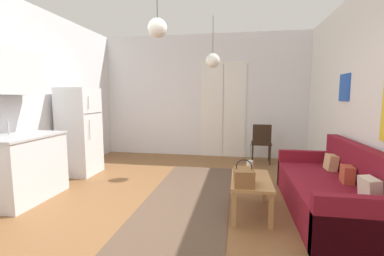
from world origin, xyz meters
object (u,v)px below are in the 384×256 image
(bamboo_vase, at_px, (250,167))
(accent_chair, at_px, (261,141))
(handbag, at_px, (244,177))
(pendant_lamp_near, at_px, (157,28))
(couch, at_px, (335,193))
(pendant_lamp_far, at_px, (213,61))
(coffee_table, at_px, (251,184))
(refrigerator, at_px, (80,131))

(bamboo_vase, relative_size, accent_chair, 0.46)
(handbag, xyz_separation_m, pendant_lamp_near, (-0.98, -0.03, 1.66))
(couch, xyz_separation_m, accent_chair, (-0.67, 2.38, 0.21))
(couch, distance_m, pendant_lamp_far, 2.93)
(bamboo_vase, height_order, pendant_lamp_near, pendant_lamp_near)
(handbag, bearing_deg, bamboo_vase, 79.68)
(accent_chair, bearing_deg, coffee_table, 84.92)
(coffee_table, relative_size, refrigerator, 0.54)
(coffee_table, bearing_deg, accent_chair, 82.42)
(couch, xyz_separation_m, handbag, (-1.10, -0.40, 0.26))
(coffee_table, distance_m, pendant_lamp_far, 2.52)
(pendant_lamp_near, distance_m, pendant_lamp_far, 2.06)
(couch, distance_m, refrigerator, 4.20)
(couch, distance_m, coffee_table, 1.02)
(couch, height_order, pendant_lamp_far, pendant_lamp_far)
(handbag, height_order, pendant_lamp_far, pendant_lamp_far)
(handbag, xyz_separation_m, refrigerator, (-2.94, 1.43, 0.26))
(coffee_table, distance_m, accent_chair, 2.55)
(coffee_table, xyz_separation_m, bamboo_vase, (-0.01, 0.22, 0.15))
(accent_chair, bearing_deg, bamboo_vase, 84.01)
(handbag, height_order, pendant_lamp_near, pendant_lamp_near)
(pendant_lamp_far, bearing_deg, handbag, -74.45)
(couch, distance_m, pendant_lamp_near, 2.86)
(couch, relative_size, pendant_lamp_near, 2.55)
(couch, height_order, pendant_lamp_near, pendant_lamp_near)
(couch, relative_size, refrigerator, 1.29)
(couch, relative_size, accent_chair, 2.40)
(bamboo_vase, bearing_deg, accent_chair, 81.51)
(coffee_table, distance_m, handbag, 0.32)
(pendant_lamp_near, height_order, pendant_lamp_far, same)
(handbag, relative_size, pendant_lamp_near, 0.37)
(coffee_table, height_order, pendant_lamp_near, pendant_lamp_near)
(coffee_table, height_order, bamboo_vase, bamboo_vase)
(couch, relative_size, bamboo_vase, 5.22)
(handbag, xyz_separation_m, pendant_lamp_far, (-0.55, 1.99, 1.56))
(bamboo_vase, bearing_deg, refrigerator, 162.50)
(bamboo_vase, height_order, refrigerator, refrigerator)
(refrigerator, xyz_separation_m, pendant_lamp_far, (2.39, 0.56, 1.29))
(bamboo_vase, xyz_separation_m, handbag, (-0.09, -0.48, 0.01))
(refrigerator, bearing_deg, coffee_table, -21.12)
(handbag, relative_size, refrigerator, 0.19)
(refrigerator, xyz_separation_m, pendant_lamp_near, (1.96, -1.46, 1.39))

